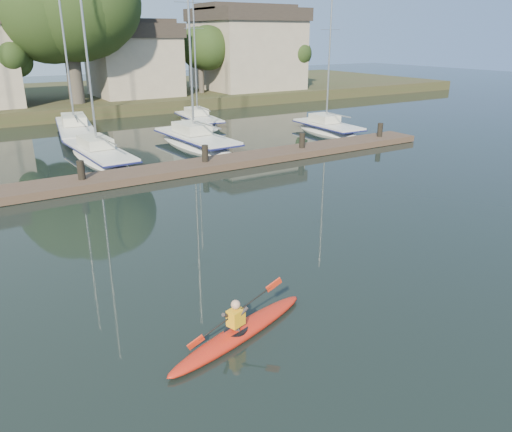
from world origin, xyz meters
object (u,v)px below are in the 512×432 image
sailboat_2 (100,163)px  sailboat_7 (199,125)px  kayak (240,330)px  dock (148,173)px  sailboat_4 (327,135)px  sailboat_3 (196,149)px  sailboat_6 (77,138)px

sailboat_2 → sailboat_7: size_ratio=1.21×
sailboat_2 → sailboat_7: 12.20m
kayak → sailboat_2: (2.10, 18.39, -0.34)m
dock → sailboat_4: 15.22m
sailboat_2 → sailboat_7: sailboat_2 is taller
dock → sailboat_3: (5.02, 5.25, -0.41)m
kayak → sailboat_7: bearing=48.8°
kayak → dock: 13.88m
sailboat_2 → sailboat_6: 7.75m
sailboat_3 → sailboat_4: (9.54, -0.83, 0.02)m
dock → sailboat_2: (-0.90, 4.84, -0.38)m
sailboat_3 → kayak: bearing=-115.7°
dock → sailboat_4: (14.56, 4.42, -0.39)m
sailboat_2 → sailboat_3: sailboat_2 is taller
sailboat_2 → sailboat_6: (0.63, 7.72, -0.02)m
sailboat_3 → sailboat_6: size_ratio=0.84×
kayak → sailboat_6: (2.72, 26.11, -0.35)m
dock → sailboat_2: bearing=100.6°
sailboat_7 → sailboat_4: bearing=-47.6°
sailboat_4 → sailboat_2: bearing=-179.3°
sailboat_7 → sailboat_6: bearing=-175.1°
sailboat_7 → kayak: bearing=-108.3°
kayak → dock: (3.00, 13.55, 0.04)m
sailboat_6 → sailboat_7: 8.96m
sailboat_4 → kayak: bearing=-132.1°
sailboat_3 → sailboat_4: size_ratio=1.20×
sailboat_4 → sailboat_7: 9.91m
sailboat_4 → sailboat_6: sailboat_6 is taller
sailboat_2 → sailboat_7: bearing=35.9°
kayak → dock: kayak is taller
dock → sailboat_7: sailboat_7 is taller
sailboat_2 → sailboat_4: bearing=-3.9°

